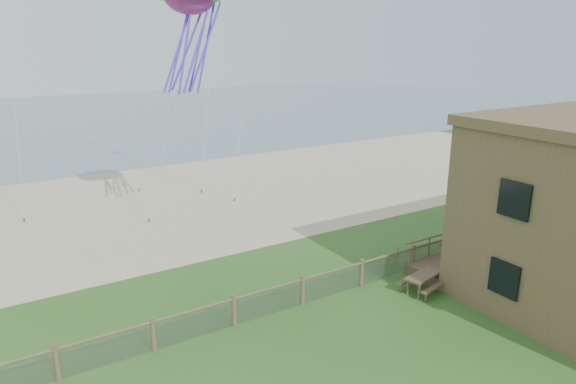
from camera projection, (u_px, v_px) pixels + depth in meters
name	position (u px, v px, depth m)	size (l,w,h in m)	color
sand_beach	(167.00, 202.00, 33.42)	(72.00, 20.00, 0.02)	tan
ocean	(58.00, 119.00, 69.25)	(160.00, 68.00, 0.02)	slate
chainlink_fence	(303.00, 292.00, 20.24)	(36.20, 0.20, 1.25)	#483928
motel_deck	(526.00, 242.00, 26.11)	(15.00, 2.00, 0.50)	brown
picnic_table	(423.00, 282.00, 21.43)	(1.90, 1.43, 0.80)	brown
octopus_kite	(191.00, 28.00, 25.23)	(3.14, 2.22, 6.47)	red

